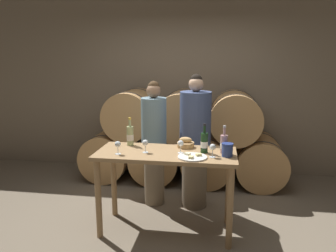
{
  "coord_description": "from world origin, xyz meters",
  "views": [
    {
      "loc": [
        0.52,
        -3.24,
        1.87
      ],
      "look_at": [
        0.0,
        0.13,
        1.14
      ],
      "focal_mm": 35.0,
      "sensor_mm": 36.0,
      "label": 1
    }
  ],
  "objects_px": {
    "blue_crock": "(227,149)",
    "wine_glass_left": "(145,143)",
    "wine_bottle_white": "(130,136)",
    "tasting_table": "(166,165)",
    "wine_bottle_rose": "(224,144)",
    "cheese_plate": "(192,157)",
    "person_right": "(195,142)",
    "wine_glass_right": "(213,148)",
    "wine_glass_center": "(181,144)",
    "person_left": "(154,143)",
    "wine_glass_far_left": "(118,145)",
    "wine_bottle_red": "(204,143)",
    "bread_basket": "(186,143)"
  },
  "relations": [
    {
      "from": "wine_bottle_white",
      "to": "wine_glass_far_left",
      "type": "relative_size",
      "value": 2.3
    },
    {
      "from": "bread_basket",
      "to": "wine_glass_far_left",
      "type": "height_order",
      "value": "wine_glass_far_left"
    },
    {
      "from": "wine_bottle_red",
      "to": "cheese_plate",
      "type": "relative_size",
      "value": 1.06
    },
    {
      "from": "person_left",
      "to": "wine_glass_far_left",
      "type": "bearing_deg",
      "value": -104.79
    },
    {
      "from": "wine_bottle_rose",
      "to": "wine_glass_left",
      "type": "bearing_deg",
      "value": -172.73
    },
    {
      "from": "blue_crock",
      "to": "wine_glass_far_left",
      "type": "relative_size",
      "value": 0.98
    },
    {
      "from": "tasting_table",
      "to": "wine_glass_right",
      "type": "distance_m",
      "value": 0.55
    },
    {
      "from": "tasting_table",
      "to": "wine_bottle_rose",
      "type": "distance_m",
      "value": 0.64
    },
    {
      "from": "tasting_table",
      "to": "wine_glass_left",
      "type": "xyz_separation_m",
      "value": [
        -0.21,
        -0.06,
        0.24
      ]
    },
    {
      "from": "blue_crock",
      "to": "wine_glass_right",
      "type": "relative_size",
      "value": 0.98
    },
    {
      "from": "wine_bottle_rose",
      "to": "wine_glass_center",
      "type": "distance_m",
      "value": 0.44
    },
    {
      "from": "wine_glass_center",
      "to": "cheese_plate",
      "type": "bearing_deg",
      "value": -45.3
    },
    {
      "from": "person_left",
      "to": "wine_glass_right",
      "type": "xyz_separation_m",
      "value": [
        0.74,
        -0.77,
        0.19
      ]
    },
    {
      "from": "wine_bottle_rose",
      "to": "blue_crock",
      "type": "relative_size",
      "value": 2.15
    },
    {
      "from": "person_left",
      "to": "cheese_plate",
      "type": "distance_m",
      "value": 0.98
    },
    {
      "from": "wine_bottle_rose",
      "to": "person_left",
      "type": "bearing_deg",
      "value": 144.66
    },
    {
      "from": "wine_glass_right",
      "to": "wine_bottle_white",
      "type": "bearing_deg",
      "value": 161.21
    },
    {
      "from": "wine_bottle_white",
      "to": "cheese_plate",
      "type": "xyz_separation_m",
      "value": [
        0.73,
        -0.36,
        -0.1
      ]
    },
    {
      "from": "blue_crock",
      "to": "wine_glass_right",
      "type": "xyz_separation_m",
      "value": [
        -0.14,
        -0.05,
        0.03
      ]
    },
    {
      "from": "person_right",
      "to": "wine_glass_left",
      "type": "distance_m",
      "value": 0.86
    },
    {
      "from": "wine_bottle_rose",
      "to": "wine_glass_left",
      "type": "height_order",
      "value": "wine_bottle_rose"
    },
    {
      "from": "person_right",
      "to": "wine_glass_far_left",
      "type": "bearing_deg",
      "value": -132.01
    },
    {
      "from": "wine_bottle_white",
      "to": "wine_glass_right",
      "type": "relative_size",
      "value": 2.3
    },
    {
      "from": "wine_glass_left",
      "to": "blue_crock",
      "type": "bearing_deg",
      "value": -0.33
    },
    {
      "from": "wine_bottle_white",
      "to": "cheese_plate",
      "type": "bearing_deg",
      "value": -26.11
    },
    {
      "from": "cheese_plate",
      "to": "wine_glass_right",
      "type": "bearing_deg",
      "value": 12.33
    },
    {
      "from": "blue_crock",
      "to": "wine_bottle_white",
      "type": "bearing_deg",
      "value": 166.32
    },
    {
      "from": "wine_bottle_white",
      "to": "wine_glass_left",
      "type": "distance_m",
      "value": 0.34
    },
    {
      "from": "tasting_table",
      "to": "wine_bottle_red",
      "type": "bearing_deg",
      "value": 5.55
    },
    {
      "from": "blue_crock",
      "to": "bread_basket",
      "type": "xyz_separation_m",
      "value": [
        -0.44,
        0.27,
        -0.03
      ]
    },
    {
      "from": "wine_bottle_rose",
      "to": "person_right",
      "type": "bearing_deg",
      "value": 119.29
    },
    {
      "from": "wine_bottle_rose",
      "to": "wine_glass_left",
      "type": "distance_m",
      "value": 0.81
    },
    {
      "from": "wine_bottle_white",
      "to": "blue_crock",
      "type": "xyz_separation_m",
      "value": [
        1.07,
        -0.26,
        -0.04
      ]
    },
    {
      "from": "wine_glass_left",
      "to": "wine_glass_far_left",
      "type": "bearing_deg",
      "value": -159.17
    },
    {
      "from": "wine_glass_left",
      "to": "wine_glass_center",
      "type": "bearing_deg",
      "value": 5.08
    },
    {
      "from": "tasting_table",
      "to": "wine_glass_right",
      "type": "xyz_separation_m",
      "value": [
        0.48,
        -0.12,
        0.24
      ]
    },
    {
      "from": "wine_glass_left",
      "to": "wine_glass_right",
      "type": "height_order",
      "value": "same"
    },
    {
      "from": "blue_crock",
      "to": "cheese_plate",
      "type": "xyz_separation_m",
      "value": [
        -0.34,
        -0.1,
        -0.06
      ]
    },
    {
      "from": "person_right",
      "to": "wine_bottle_red",
      "type": "relative_size",
      "value": 5.43
    },
    {
      "from": "person_left",
      "to": "wine_bottle_rose",
      "type": "relative_size",
      "value": 5.44
    },
    {
      "from": "person_left",
      "to": "wine_glass_center",
      "type": "bearing_deg",
      "value": -58.47
    },
    {
      "from": "wine_glass_left",
      "to": "wine_glass_right",
      "type": "relative_size",
      "value": 1.0
    },
    {
      "from": "wine_bottle_red",
      "to": "wine_glass_right",
      "type": "relative_size",
      "value": 2.23
    },
    {
      "from": "blue_crock",
      "to": "wine_glass_left",
      "type": "xyz_separation_m",
      "value": [
        -0.84,
        0.0,
        0.03
      ]
    },
    {
      "from": "bread_basket",
      "to": "person_right",
      "type": "bearing_deg",
      "value": 80.81
    },
    {
      "from": "cheese_plate",
      "to": "wine_glass_far_left",
      "type": "distance_m",
      "value": 0.76
    },
    {
      "from": "tasting_table",
      "to": "wine_glass_far_left",
      "type": "xyz_separation_m",
      "value": [
        -0.47,
        -0.16,
        0.24
      ]
    },
    {
      "from": "wine_glass_far_left",
      "to": "wine_glass_left",
      "type": "xyz_separation_m",
      "value": [
        0.26,
        0.1,
        0.0
      ]
    },
    {
      "from": "person_right",
      "to": "wine_bottle_white",
      "type": "xyz_separation_m",
      "value": [
        -0.69,
        -0.45,
        0.16
      ]
    },
    {
      "from": "wine_glass_center",
      "to": "tasting_table",
      "type": "bearing_deg",
      "value": 171.19
    }
  ]
}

